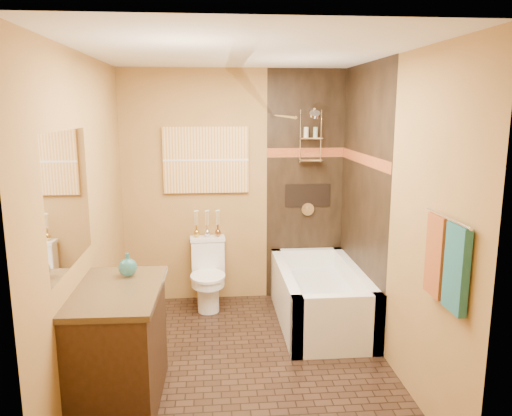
{
  "coord_description": "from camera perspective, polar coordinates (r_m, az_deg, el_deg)",
  "views": [
    {
      "loc": [
        -0.24,
        -3.82,
        2.1
      ],
      "look_at": [
        0.14,
        0.4,
        1.24
      ],
      "focal_mm": 35.0,
      "sensor_mm": 36.0,
      "label": 1
    }
  ],
  "objects": [
    {
      "name": "towel_teal",
      "position": [
        3.13,
        21.93,
        -6.45
      ],
      "size": [
        0.05,
        0.22,
        0.52
      ],
      "primitive_type": "cube",
      "color": "#1B515A",
      "rests_on": "towel_bar"
    },
    {
      "name": "curtain_rod",
      "position": [
        4.62,
        2.94,
        10.46
      ],
      "size": [
        0.03,
        1.55,
        0.03
      ],
      "primitive_type": "cylinder",
      "rotation": [
        1.57,
        0.0,
        0.0
      ],
      "color": "silver",
      "rests_on": "wall_back"
    },
    {
      "name": "wall_front",
      "position": [
        2.48,
        0.8,
        -8.48
      ],
      "size": [
        2.4,
        0.02,
        2.5
      ],
      "primitive_type": "cube",
      "color": "#B17C44",
      "rests_on": "floor"
    },
    {
      "name": "ceiling",
      "position": [
        3.85,
        -1.54,
        17.44
      ],
      "size": [
        3.0,
        3.0,
        0.0
      ],
      "primitive_type": "plane",
      "color": "silver",
      "rests_on": "wall_back"
    },
    {
      "name": "alcove_tile_right",
      "position": [
        4.87,
        12.08,
        1.15
      ],
      "size": [
        0.01,
        1.5,
        2.5
      ],
      "primitive_type": "cube",
      "color": "black",
      "rests_on": "wall_right"
    },
    {
      "name": "alcove_niche",
      "position": [
        5.49,
        5.92,
        1.43
      ],
      "size": [
        0.5,
        0.01,
        0.25
      ],
      "primitive_type": "cube",
      "color": "black",
      "rests_on": "alcove_tile_back"
    },
    {
      "name": "floor",
      "position": [
        4.37,
        -1.36,
        -17.27
      ],
      "size": [
        3.0,
        3.0,
        0.0
      ],
      "primitive_type": "plane",
      "color": "black",
      "rests_on": "ground"
    },
    {
      "name": "bathtub",
      "position": [
        5.05,
        7.3,
        -10.47
      ],
      "size": [
        0.8,
        1.5,
        0.55
      ],
      "color": "white",
      "rests_on": "floor"
    },
    {
      "name": "vanity_mirror",
      "position": [
        3.53,
        -20.58,
        0.96
      ],
      "size": [
        0.01,
        1.0,
        0.9
      ],
      "primitive_type": "cube",
      "color": "white",
      "rests_on": "wall_left"
    },
    {
      "name": "toilet",
      "position": [
        5.34,
        -5.51,
        -7.51
      ],
      "size": [
        0.38,
        0.56,
        0.73
      ],
      "rotation": [
        0.0,
        0.0,
        0.06
      ],
      "color": "white",
      "rests_on": "floor"
    },
    {
      "name": "mosaic_band_back",
      "position": [
        5.42,
        5.77,
        6.32
      ],
      "size": [
        0.85,
        0.01,
        0.1
      ],
      "primitive_type": "cube",
      "color": "maroon",
      "rests_on": "alcove_tile_back"
    },
    {
      "name": "alcove_tile_back",
      "position": [
        5.47,
        5.67,
        2.47
      ],
      "size": [
        0.85,
        0.01,
        2.5
      ],
      "primitive_type": "cube",
      "color": "black",
      "rests_on": "wall_back"
    },
    {
      "name": "teal_bottle",
      "position": [
        3.83,
        -14.46,
        -6.3
      ],
      "size": [
        0.17,
        0.17,
        0.22
      ],
      "primitive_type": null,
      "rotation": [
        0.0,
        0.0,
        0.29
      ],
      "color": "#257070",
      "rests_on": "vanity"
    },
    {
      "name": "bud_vases",
      "position": [
        5.35,
        -5.61,
        -1.7
      ],
      "size": [
        0.29,
        0.06,
        0.28
      ],
      "color": "gold",
      "rests_on": "toilet"
    },
    {
      "name": "sunset_painting",
      "position": [
        5.33,
        -5.74,
        5.48
      ],
      "size": [
        0.9,
        0.04,
        0.7
      ],
      "primitive_type": "cube",
      "color": "#C7802E",
      "rests_on": "wall_back"
    },
    {
      "name": "vanity",
      "position": [
        3.8,
        -15.45,
        -14.96
      ],
      "size": [
        0.62,
        0.99,
        0.87
      ],
      "rotation": [
        0.0,
        0.0,
        -0.02
      ],
      "color": "black",
      "rests_on": "floor"
    },
    {
      "name": "towel_rust",
      "position": [
        3.35,
        19.94,
        -5.14
      ],
      "size": [
        0.05,
        0.22,
        0.52
      ],
      "primitive_type": "cube",
      "color": "#95451B",
      "rests_on": "towel_bar"
    },
    {
      "name": "wall_right",
      "position": [
        4.17,
        15.23,
        -0.68
      ],
      "size": [
        0.02,
        3.0,
        2.5
      ],
      "primitive_type": "cube",
      "color": "#B17C44",
      "rests_on": "floor"
    },
    {
      "name": "shower_fixtures",
      "position": [
        5.32,
        6.25,
        6.72
      ],
      "size": [
        0.24,
        0.33,
        1.16
      ],
      "color": "silver",
      "rests_on": "floor"
    },
    {
      "name": "towel_bar",
      "position": [
        3.17,
        21.08,
        -1.11
      ],
      "size": [
        0.02,
        0.55,
        0.02
      ],
      "primitive_type": "cylinder",
      "rotation": [
        1.57,
        0.0,
        0.0
      ],
      "color": "silver",
      "rests_on": "wall_right"
    },
    {
      "name": "mosaic_band_right",
      "position": [
        4.81,
        12.14,
        5.49
      ],
      "size": [
        0.01,
        1.5,
        0.1
      ],
      "primitive_type": "cube",
      "color": "maroon",
      "rests_on": "alcove_tile_right"
    },
    {
      "name": "wall_left",
      "position": [
        4.03,
        -18.73,
        -1.31
      ],
      "size": [
        0.02,
        3.0,
        2.5
      ],
      "primitive_type": "cube",
      "color": "#B17C44",
      "rests_on": "floor"
    },
    {
      "name": "wall_back",
      "position": [
        5.4,
        -2.47,
        2.39
      ],
      "size": [
        2.4,
        0.02,
        2.5
      ],
      "primitive_type": "cube",
      "color": "#B17C44",
      "rests_on": "floor"
    }
  ]
}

